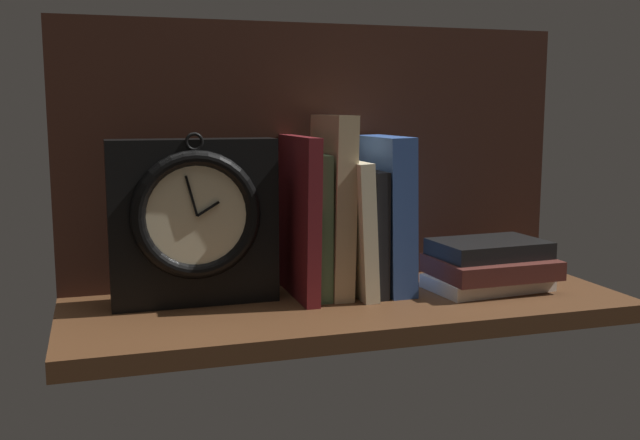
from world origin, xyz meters
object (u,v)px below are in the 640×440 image
at_px(book_tan_shortstories, 332,205).
at_px(book_black_skeptic, 365,230).
at_px(framed_clock, 194,221).
at_px(book_blue_modern, 386,213).
at_px(book_green_romantic, 314,225).
at_px(book_stack_side, 489,265).
at_px(book_maroon_dawkins, 299,217).
at_px(book_cream_twain, 350,226).

relative_size(book_tan_shortstories, book_black_skeptic, 1.43).
bearing_deg(framed_clock, book_black_skeptic, 1.07).
xyz_separation_m(book_tan_shortstories, book_blue_modern, (0.08, 0.00, -0.02)).
height_order(book_black_skeptic, book_blue_modern, book_blue_modern).
bearing_deg(book_green_romantic, book_stack_side, -10.02).
distance_m(book_maroon_dawkins, book_tan_shortstories, 0.05).
height_order(book_tan_shortstories, book_blue_modern, book_tan_shortstories).
relative_size(book_green_romantic, book_cream_twain, 1.05).
relative_size(book_maroon_dawkins, book_tan_shortstories, 0.89).
xyz_separation_m(book_tan_shortstories, framed_clock, (-0.20, -0.00, -0.01)).
bearing_deg(book_green_romantic, book_black_skeptic, 0.00).
xyz_separation_m(book_maroon_dawkins, framed_clock, (-0.15, -0.00, 0.00)).
bearing_deg(book_black_skeptic, book_maroon_dawkins, 180.00).
bearing_deg(book_cream_twain, framed_clock, -178.82).
distance_m(book_black_skeptic, framed_clock, 0.25).
xyz_separation_m(book_cream_twain, book_black_skeptic, (0.02, 0.00, -0.01)).
relative_size(book_green_romantic, framed_clock, 0.86).
relative_size(book_black_skeptic, book_blue_modern, 0.79).
relative_size(book_maroon_dawkins, book_black_skeptic, 1.27).
bearing_deg(book_cream_twain, book_black_skeptic, 0.00).
xyz_separation_m(book_tan_shortstories, book_cream_twain, (0.03, 0.00, -0.03)).
distance_m(book_green_romantic, book_stack_side, 0.27).
height_order(book_cream_twain, book_stack_side, book_cream_twain).
height_order(book_green_romantic, book_blue_modern, book_blue_modern).
relative_size(book_tan_shortstories, book_blue_modern, 1.14).
distance_m(book_maroon_dawkins, book_green_romantic, 0.03).
bearing_deg(book_stack_side, book_tan_shortstories, 168.82).
relative_size(book_black_skeptic, framed_clock, 0.76).
relative_size(book_green_romantic, book_tan_shortstories, 0.79).
height_order(book_maroon_dawkins, book_green_romantic, book_maroon_dawkins).
bearing_deg(book_black_skeptic, framed_clock, -178.93).
bearing_deg(book_green_romantic, book_cream_twain, 0.00).
bearing_deg(book_cream_twain, book_stack_side, -12.69).
xyz_separation_m(book_cream_twain, framed_clock, (-0.22, -0.00, 0.02)).
height_order(book_tan_shortstories, book_stack_side, book_tan_shortstories).
bearing_deg(book_tan_shortstories, framed_clock, -178.65).
height_order(book_blue_modern, framed_clock, framed_clock).
bearing_deg(framed_clock, book_green_romantic, 1.56).
distance_m(book_green_romantic, framed_clock, 0.17).
height_order(book_green_romantic, book_black_skeptic, book_green_romantic).
bearing_deg(book_green_romantic, book_blue_modern, 0.00).
relative_size(book_green_romantic, book_stack_side, 1.11).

